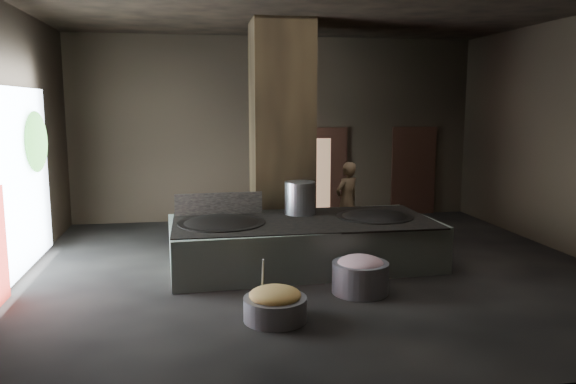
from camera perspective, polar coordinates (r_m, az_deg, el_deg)
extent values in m
cube|color=black|center=(10.04, 2.78, -7.98)|extent=(10.00, 9.00, 0.10)
cube|color=black|center=(9.76, 2.99, 18.84)|extent=(10.00, 9.00, 0.10)
cube|color=black|center=(14.10, -1.15, 6.41)|extent=(10.00, 0.10, 4.50)
cube|color=black|center=(5.30, 13.61, 1.98)|extent=(10.00, 0.10, 4.50)
cube|color=black|center=(9.86, -27.23, 4.35)|extent=(0.10, 9.00, 4.50)
cube|color=black|center=(11.44, -0.67, 5.82)|extent=(1.20, 1.20, 4.50)
cube|color=#A8BAA7|center=(10.11, 1.51, -5.18)|extent=(4.78, 2.48, 0.81)
cube|color=black|center=(10.01, 1.52, -2.91)|extent=(4.57, 2.19, 0.03)
ellipsoid|color=black|center=(9.81, -6.78, -3.61)|extent=(1.47, 1.47, 0.41)
cylinder|color=black|center=(9.79, -6.79, -3.21)|extent=(1.50, 1.50, 0.05)
ellipsoid|color=black|center=(10.42, 8.78, -2.92)|extent=(1.37, 1.37, 0.39)
cylinder|color=black|center=(10.40, 8.79, -2.54)|extent=(1.40, 1.40, 0.05)
cylinder|color=#9DA0A5|center=(10.50, 1.22, -0.61)|extent=(0.57, 0.57, 0.61)
cube|color=black|center=(10.54, -7.03, -1.19)|extent=(1.63, 0.15, 0.41)
imported|color=olive|center=(11.97, 6.01, -0.92)|extent=(0.72, 0.65, 1.67)
cylinder|color=gray|center=(7.67, -1.31, -11.77)|extent=(1.11, 1.11, 0.31)
ellipsoid|color=#A7B156|center=(7.61, -1.32, -10.41)|extent=(0.70, 0.70, 0.22)
cylinder|color=#9DA0A5|center=(7.67, -2.61, -8.69)|extent=(0.04, 0.34, 0.61)
cylinder|color=gray|center=(8.77, 7.34, -8.61)|extent=(1.06, 1.06, 0.48)
ellipsoid|color=#BB7082|center=(8.70, 7.37, -7.28)|extent=(0.72, 0.72, 0.27)
cube|color=black|center=(14.32, 3.68, 1.81)|extent=(1.18, 0.08, 2.38)
cube|color=#8C6647|center=(14.25, 2.71, 1.58)|extent=(0.82, 0.04, 1.94)
cube|color=black|center=(15.06, 12.61, 1.96)|extent=(1.18, 0.08, 2.38)
cube|color=#8C6647|center=(15.29, 13.43, 1.85)|extent=(0.82, 0.04, 1.93)
cube|color=white|center=(10.08, -26.09, 0.78)|extent=(0.04, 4.20, 3.10)
ellipsoid|color=#194714|center=(11.05, -24.21, 4.68)|extent=(0.28, 1.10, 1.10)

